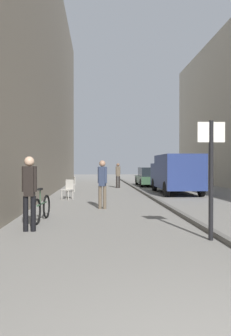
{
  "coord_description": "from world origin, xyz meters",
  "views": [
    {
      "loc": [
        -1.16,
        -1.9,
        1.64
      ],
      "look_at": [
        -0.17,
        13.57,
        1.49
      ],
      "focal_mm": 32.74,
      "sensor_mm": 36.0,
      "label": 1
    }
  ],
  "objects_px": {
    "parked_car": "(149,177)",
    "cafe_chair_near_window": "(73,183)",
    "pedestrian_mid_block": "(29,188)",
    "bicycle_leaning": "(42,208)",
    "pedestrian_main_foreground": "(102,181)",
    "pedestrian_far_crossing": "(118,174)",
    "cafe_chair_by_doorway": "(68,188)",
    "delivery_van": "(176,173)",
    "street_sign_post": "(211,169)"
  },
  "relations": [
    {
      "from": "parked_car",
      "to": "cafe_chair_near_window",
      "type": "bearing_deg",
      "value": -136.35
    },
    {
      "from": "pedestrian_mid_block",
      "to": "bicycle_leaning",
      "type": "height_order",
      "value": "pedestrian_mid_block"
    },
    {
      "from": "pedestrian_main_foreground",
      "to": "pedestrian_mid_block",
      "type": "xyz_separation_m",
      "value": [
        -1.88,
        -3.77,
        0.02
      ]
    },
    {
      "from": "parked_car",
      "to": "bicycle_leaning",
      "type": "xyz_separation_m",
      "value": [
        -5.78,
        -14.89,
        -0.33
      ]
    },
    {
      "from": "bicycle_leaning",
      "to": "cafe_chair_near_window",
      "type": "bearing_deg",
      "value": 94.44
    },
    {
      "from": "pedestrian_far_crossing",
      "to": "cafe_chair_near_window",
      "type": "xyz_separation_m",
      "value": [
        -2.99,
        -3.08,
        -0.48
      ]
    },
    {
      "from": "pedestrian_main_foreground",
      "to": "cafe_chair_by_doorway",
      "type": "bearing_deg",
      "value": 133.95
    },
    {
      "from": "pedestrian_mid_block",
      "to": "cafe_chair_by_doorway",
      "type": "bearing_deg",
      "value": 88.91
    },
    {
      "from": "delivery_van",
      "to": "cafe_chair_by_doorway",
      "type": "bearing_deg",
      "value": -155.83
    },
    {
      "from": "street_sign_post",
      "to": "bicycle_leaning",
      "type": "distance_m",
      "value": 4.92
    },
    {
      "from": "pedestrian_far_crossing",
      "to": "delivery_van",
      "type": "xyz_separation_m",
      "value": [
        2.99,
        -4.55,
        0.17
      ]
    },
    {
      "from": "parked_car",
      "to": "cafe_chair_by_doorway",
      "type": "distance_m",
      "value": 10.71
    },
    {
      "from": "pedestrian_mid_block",
      "to": "cafe_chair_near_window",
      "type": "xyz_separation_m",
      "value": [
        0.22,
        11.06,
        -0.52
      ]
    },
    {
      "from": "pedestrian_main_foreground",
      "to": "cafe_chair_near_window",
      "type": "xyz_separation_m",
      "value": [
        -1.66,
        7.29,
        -0.5
      ]
    },
    {
      "from": "pedestrian_far_crossing",
      "to": "cafe_chair_by_doorway",
      "type": "bearing_deg",
      "value": -125.46
    },
    {
      "from": "bicycle_leaning",
      "to": "pedestrian_main_foreground",
      "type": "bearing_deg",
      "value": 58.48
    },
    {
      "from": "pedestrian_main_foreground",
      "to": "pedestrian_far_crossing",
      "type": "distance_m",
      "value": 10.46
    },
    {
      "from": "bicycle_leaning",
      "to": "cafe_chair_near_window",
      "type": "relative_size",
      "value": 1.88
    },
    {
      "from": "pedestrian_far_crossing",
      "to": "pedestrian_main_foreground",
      "type": "bearing_deg",
      "value": -110.59
    },
    {
      "from": "street_sign_post",
      "to": "cafe_chair_near_window",
      "type": "xyz_separation_m",
      "value": [
        -3.91,
        12.21,
        -1.0
      ]
    },
    {
      "from": "pedestrian_mid_block",
      "to": "parked_car",
      "type": "height_order",
      "value": "pedestrian_mid_block"
    },
    {
      "from": "delivery_van",
      "to": "street_sign_post",
      "type": "height_order",
      "value": "street_sign_post"
    },
    {
      "from": "pedestrian_main_foreground",
      "to": "cafe_chair_near_window",
      "type": "bearing_deg",
      "value": 121.52
    },
    {
      "from": "pedestrian_main_foreground",
      "to": "pedestrian_mid_block",
      "type": "relative_size",
      "value": 0.98
    },
    {
      "from": "pedestrian_far_crossing",
      "to": "parked_car",
      "type": "height_order",
      "value": "pedestrian_far_crossing"
    },
    {
      "from": "pedestrian_far_crossing",
      "to": "parked_car",
      "type": "xyz_separation_m",
      "value": [
        2.63,
        2.1,
        -0.31
      ]
    },
    {
      "from": "pedestrian_far_crossing",
      "to": "parked_car",
      "type": "bearing_deg",
      "value": 25.34
    },
    {
      "from": "cafe_chair_near_window",
      "to": "street_sign_post",
      "type": "bearing_deg",
      "value": -172.99
    },
    {
      "from": "street_sign_post",
      "to": "cafe_chair_near_window",
      "type": "relative_size",
      "value": 2.77
    },
    {
      "from": "pedestrian_mid_block",
      "to": "street_sign_post",
      "type": "relative_size",
      "value": 0.71
    },
    {
      "from": "parked_car",
      "to": "cafe_chair_by_doorway",
      "type": "xyz_separation_m",
      "value": [
        -5.52,
        -9.18,
        -0.17
      ]
    },
    {
      "from": "pedestrian_far_crossing",
      "to": "street_sign_post",
      "type": "xyz_separation_m",
      "value": [
        0.92,
        -15.3,
        0.52
      ]
    },
    {
      "from": "cafe_chair_by_doorway",
      "to": "delivery_van",
      "type": "bearing_deg",
      "value": -128.27
    },
    {
      "from": "parked_car",
      "to": "street_sign_post",
      "type": "relative_size",
      "value": 1.63
    },
    {
      "from": "pedestrian_mid_block",
      "to": "bicycle_leaning",
      "type": "relative_size",
      "value": 1.05
    },
    {
      "from": "pedestrian_far_crossing",
      "to": "cafe_chair_by_doorway",
      "type": "xyz_separation_m",
      "value": [
        -2.89,
        -7.08,
        -0.48
      ]
    },
    {
      "from": "street_sign_post",
      "to": "pedestrian_mid_block",
      "type": "bearing_deg",
      "value": -13.91
    },
    {
      "from": "cafe_chair_near_window",
      "to": "pedestrian_main_foreground",
      "type": "bearing_deg",
      "value": -177.96
    },
    {
      "from": "pedestrian_main_foreground",
      "to": "parked_car",
      "type": "bearing_deg",
      "value": 91.09
    },
    {
      "from": "cafe_chair_by_doorway",
      "to": "pedestrian_mid_block",
      "type": "bearing_deg",
      "value": 115.87
    },
    {
      "from": "bicycle_leaning",
      "to": "cafe_chair_near_window",
      "type": "distance_m",
      "value": 9.71
    },
    {
      "from": "pedestrian_far_crossing",
      "to": "delivery_van",
      "type": "height_order",
      "value": "delivery_van"
    },
    {
      "from": "pedestrian_mid_block",
      "to": "pedestrian_far_crossing",
      "type": "bearing_deg",
      "value": 78.74
    },
    {
      "from": "pedestrian_main_foreground",
      "to": "parked_car",
      "type": "distance_m",
      "value": 13.1
    },
    {
      "from": "pedestrian_mid_block",
      "to": "delivery_van",
      "type": "xyz_separation_m",
      "value": [
        6.2,
        9.59,
        0.13
      ]
    },
    {
      "from": "cafe_chair_near_window",
      "to": "pedestrian_far_crossing",
      "type": "bearing_deg",
      "value": -54.87
    },
    {
      "from": "bicycle_leaning",
      "to": "street_sign_post",
      "type": "bearing_deg",
      "value": -26.31
    },
    {
      "from": "delivery_van",
      "to": "parked_car",
      "type": "relative_size",
      "value": 1.21
    },
    {
      "from": "pedestrian_far_crossing",
      "to": "cafe_chair_near_window",
      "type": "height_order",
      "value": "pedestrian_far_crossing"
    },
    {
      "from": "bicycle_leaning",
      "to": "cafe_chair_by_doorway",
      "type": "height_order",
      "value": "bicycle_leaning"
    }
  ]
}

